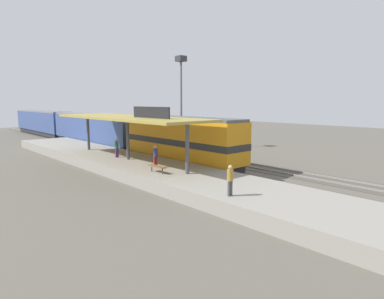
{
  "coord_description": "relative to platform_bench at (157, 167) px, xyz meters",
  "views": [
    {
      "loc": [
        -19.72,
        -25.26,
        6.0
      ],
      "look_at": [
        -1.38,
        -4.93,
        2.0
      ],
      "focal_mm": 30.76,
      "sensor_mm": 36.0,
      "label": 1
    }
  ],
  "objects": [
    {
      "name": "platform",
      "position": [
        1.4,
        6.27,
        -0.89
      ],
      "size": [
        6.0,
        44.0,
        0.9
      ],
      "primitive_type": "cube",
      "color": "gray",
      "rests_on": "ground"
    },
    {
      "name": "track_near",
      "position": [
        6.0,
        6.27,
        -1.31
      ],
      "size": [
        3.2,
        110.0,
        0.16
      ],
      "color": "#4E4941",
      "rests_on": "ground"
    },
    {
      "name": "ground_plane",
      "position": [
        8.0,
        6.27,
        -1.34
      ],
      "size": [
        120.0,
        120.0,
        0.0
      ],
      "primitive_type": "plane",
      "color": "#5B564C"
    },
    {
      "name": "passenger_carriage_rear",
      "position": [
        6.0,
        43.34,
        0.97
      ],
      "size": [
        2.9,
        20.0,
        4.24
      ],
      "color": "#28282D",
      "rests_on": "track_near"
    },
    {
      "name": "station_canopy",
      "position": [
        1.4,
        6.17,
        3.19
      ],
      "size": [
        5.2,
        18.0,
        4.7
      ],
      "color": "#47474C",
      "rests_on": "platform"
    },
    {
      "name": "locomotive",
      "position": [
        6.0,
        4.54,
        1.07
      ],
      "size": [
        2.93,
        14.43,
        4.44
      ],
      "color": "#28282D",
      "rests_on": "track_near"
    },
    {
      "name": "person_boarding",
      "position": [
        -0.53,
        -7.46,
        0.51
      ],
      "size": [
        0.34,
        0.34,
        1.71
      ],
      "color": "#4C4C51",
      "rests_on": "platform"
    },
    {
      "name": "track_far",
      "position": [
        10.6,
        6.27,
        -1.31
      ],
      "size": [
        3.2,
        110.0,
        0.16
      ],
      "color": "#4E4941",
      "rests_on": "ground"
    },
    {
      "name": "person_waiting",
      "position": [
        1.11,
        1.7,
        0.51
      ],
      "size": [
        0.34,
        0.34,
        1.71
      ],
      "color": "maroon",
      "rests_on": "platform"
    },
    {
      "name": "passenger_carriage_front",
      "position": [
        6.0,
        22.54,
        0.97
      ],
      "size": [
        2.9,
        20.0,
        4.24
      ],
      "color": "#28282D",
      "rests_on": "track_near"
    },
    {
      "name": "person_walking",
      "position": [
        1.19,
        7.89,
        0.51
      ],
      "size": [
        0.34,
        0.34,
        1.71
      ],
      "color": "#663375",
      "rests_on": "platform"
    },
    {
      "name": "platform_bench",
      "position": [
        0.0,
        0.0,
        0.0
      ],
      "size": [
        0.44,
        1.7,
        0.5
      ],
      "color": "#333338",
      "rests_on": "platform"
    },
    {
      "name": "light_mast",
      "position": [
        13.8,
        13.6,
        7.05
      ],
      "size": [
        1.1,
        1.1,
        11.7
      ],
      "color": "slate",
      "rests_on": "ground"
    }
  ]
}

